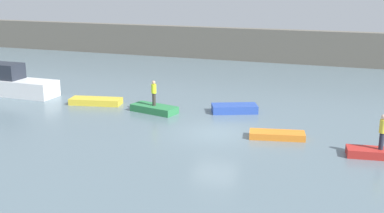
% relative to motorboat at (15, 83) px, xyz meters
% --- Properties ---
extents(ground_plane, '(120.00, 120.00, 0.00)m').
position_rel_motorboat_xyz_m(ground_plane, '(16.53, -3.54, -0.85)').
color(ground_plane, slate).
extents(embankment_wall, '(80.00, 1.20, 3.36)m').
position_rel_motorboat_xyz_m(embankment_wall, '(16.53, 21.10, 0.83)').
color(embankment_wall, '#666056').
rests_on(embankment_wall, ground_plane).
extents(motorboat, '(6.06, 1.96, 2.29)m').
position_rel_motorboat_xyz_m(motorboat, '(0.00, 0.00, 0.00)').
color(motorboat, white).
rests_on(motorboat, ground_plane).
extents(rowboat_yellow, '(3.63, 1.88, 0.42)m').
position_rel_motorboat_xyz_m(rowboat_yellow, '(7.01, -0.35, -0.64)').
color(rowboat_yellow, gold).
rests_on(rowboat_yellow, ground_plane).
extents(rowboat_green, '(3.19, 1.83, 0.44)m').
position_rel_motorboat_xyz_m(rowboat_green, '(11.56, -0.82, -0.63)').
color(rowboat_green, '#2D7F47').
rests_on(rowboat_green, ground_plane).
extents(rowboat_blue, '(3.11, 2.31, 0.49)m').
position_rel_motorboat_xyz_m(rowboat_blue, '(16.35, 0.94, -0.61)').
color(rowboat_blue, '#2B4CAD').
rests_on(rowboat_blue, ground_plane).
extents(rowboat_orange, '(3.06, 1.63, 0.36)m').
position_rel_motorboat_xyz_m(rowboat_orange, '(19.84, -3.27, -0.67)').
color(rowboat_orange, orange).
rests_on(rowboat_orange, ground_plane).
extents(rowboat_red, '(3.17, 1.44, 0.40)m').
position_rel_motorboat_xyz_m(rowboat_red, '(24.93, -4.40, -0.65)').
color(rowboat_red, red).
rests_on(rowboat_red, ground_plane).
extents(person_hiviz_shirt, '(0.32, 0.32, 1.60)m').
position_rel_motorboat_xyz_m(person_hiviz_shirt, '(11.56, -0.82, 0.48)').
color(person_hiviz_shirt, '#38332D').
rests_on(person_hiviz_shirt, rowboat_green).
extents(person_yellow_shirt, '(0.32, 0.32, 1.71)m').
position_rel_motorboat_xyz_m(person_yellow_shirt, '(24.93, -4.40, 0.51)').
color(person_yellow_shirt, '#232838').
rests_on(person_yellow_shirt, rowboat_red).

